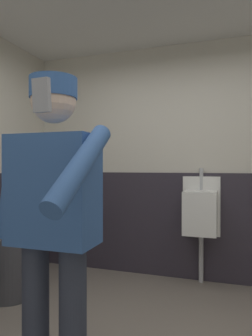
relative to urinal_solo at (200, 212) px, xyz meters
name	(u,v)px	position (x,y,z in m)	size (l,w,h in m)	color
wall_back	(185,161)	(-0.19, 0.22, 0.55)	(4.27, 0.12, 2.64)	beige
wainscot_band_back	(184,226)	(-0.19, 0.14, -0.18)	(3.67, 0.03, 1.19)	#2D2833
urinal_solo	(200,212)	(0.00, 0.00, 0.00)	(0.40, 0.34, 1.24)	white
person	(53,213)	(-0.58, -1.95, 0.25)	(0.67, 0.60, 1.72)	#2D3342
cell_phone	(42,95)	(-0.30, -2.45, 0.72)	(0.06, 0.02, 0.11)	#A5A8B2
trash_bin	(11,267)	(-1.69, -0.91, -0.48)	(0.37, 0.37, 0.59)	#38383D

